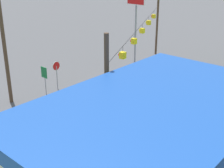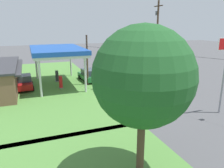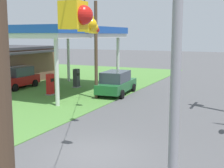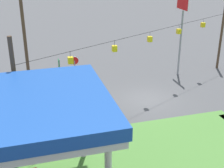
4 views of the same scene
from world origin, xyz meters
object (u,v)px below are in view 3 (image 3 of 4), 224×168
at_px(fuel_pump_far, 76,79).
at_px(gas_station_canopy, 63,33).
at_px(car_at_pumps_rear, 17,78).
at_px(car_at_pumps_front, 116,83).
at_px(fuel_pump_near, 50,85).

bearing_deg(fuel_pump_far, gas_station_canopy, 179.96).
bearing_deg(car_at_pumps_rear, car_at_pumps_front, 95.69).
bearing_deg(car_at_pumps_front, fuel_pump_near, 113.10).
bearing_deg(fuel_pump_near, car_at_pumps_front, -61.75).
xyz_separation_m(fuel_pump_far, car_at_pumps_front, (-1.43, -4.59, 0.15)).
xyz_separation_m(car_at_pumps_front, car_at_pumps_rear, (-1.11, 9.17, 0.01)).
relative_size(gas_station_canopy, fuel_pump_near, 6.58).
distance_m(fuel_pump_near, car_at_pumps_rear, 4.78).
xyz_separation_m(fuel_pump_far, car_at_pumps_rear, (-2.54, 4.58, 0.16)).
relative_size(gas_station_canopy, car_at_pumps_front, 2.18).
bearing_deg(fuel_pump_far, fuel_pump_near, 180.00).
bearing_deg(car_at_pumps_rear, fuel_pump_near, 72.29).
distance_m(fuel_pump_near, fuel_pump_far, 3.90).
distance_m(fuel_pump_far, car_at_pumps_front, 4.81).
bearing_deg(fuel_pump_near, car_at_pumps_rear, 73.48).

